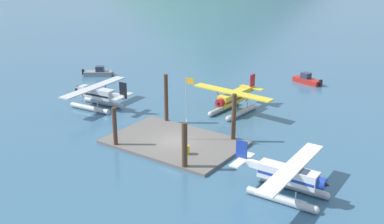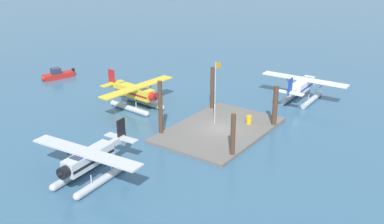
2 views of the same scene
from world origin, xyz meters
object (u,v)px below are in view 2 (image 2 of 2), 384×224
Objects in this scene: seaplane_white_stbd_aft at (303,88)px; boat_red_open_north at (57,75)px; flagpole at (216,86)px; mooring_buoy at (293,94)px; fuel_drum at (249,120)px; seaplane_silver_port_fwd at (89,162)px; seaplane_yellow_bow_centre at (137,95)px.

boat_red_open_north is at bearing 109.29° from seaplane_white_stbd_aft.
flagpole reaches higher than mooring_buoy.
seaplane_silver_port_fwd is at bearing 163.08° from fuel_drum.
flagpole reaches higher than seaplane_silver_port_fwd.
seaplane_yellow_bow_centre is (-14.00, 13.23, 1.13)m from mooring_buoy.
seaplane_white_stbd_aft and seaplane_silver_port_fwd have the same top height.
seaplane_yellow_bow_centre reaches higher than fuel_drum.
boat_red_open_north is at bearing 90.51° from fuel_drum.
seaplane_white_stbd_aft is at bearing -7.48° from fuel_drum.
mooring_buoy is at bearing -12.37° from flagpole.
fuel_drum is 30.31m from boat_red_open_north.
seaplane_yellow_bow_centre is 2.19× the size of boat_red_open_north.
flagpole is 10.70m from seaplane_yellow_bow_centre.
seaplane_white_stbd_aft is 33.64m from boat_red_open_north.
flagpole is 15.67m from seaplane_silver_port_fwd.
flagpole is 14.21m from mooring_buoy.
seaplane_white_stbd_aft is 1.00× the size of seaplane_silver_port_fwd.
flagpole is 1.39× the size of boat_red_open_north.
fuel_drum is (1.96, -2.91, -3.65)m from flagpole.
flagpole is at bearing 167.63° from mooring_buoy.
flagpole is 13.81m from seaplane_white_stbd_aft.
seaplane_white_stbd_aft reaches higher than fuel_drum.
flagpole is 5.07m from fuel_drum.
flagpole is 7.55× the size of fuel_drum.
flagpole is at bearing 123.99° from fuel_drum.
seaplane_white_stbd_aft and seaplane_yellow_bow_centre have the same top height.
seaplane_yellow_bow_centre reaches higher than boat_red_open_north.
boat_red_open_north is (-11.64, 30.32, 0.04)m from mooring_buoy.
mooring_buoy is 1.89m from seaplane_white_stbd_aft.
flagpole is 0.63× the size of seaplane_silver_port_fwd.
fuel_drum is 10.96m from seaplane_white_stbd_aft.
mooring_buoy is 0.09× the size of seaplane_white_stbd_aft.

